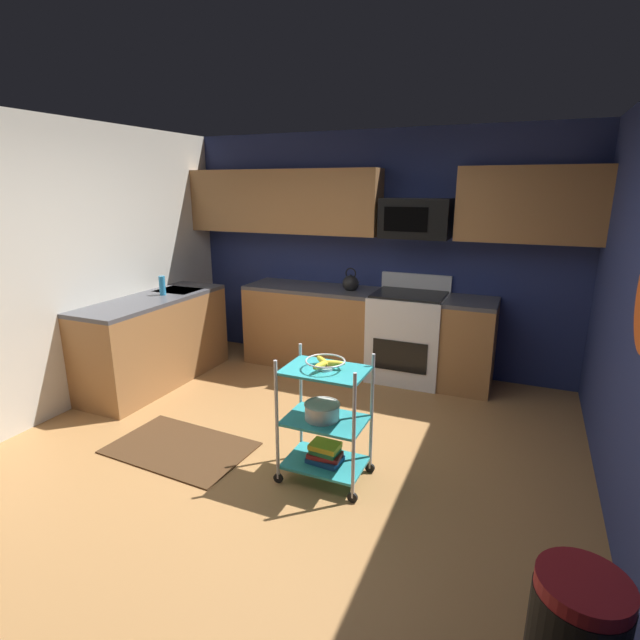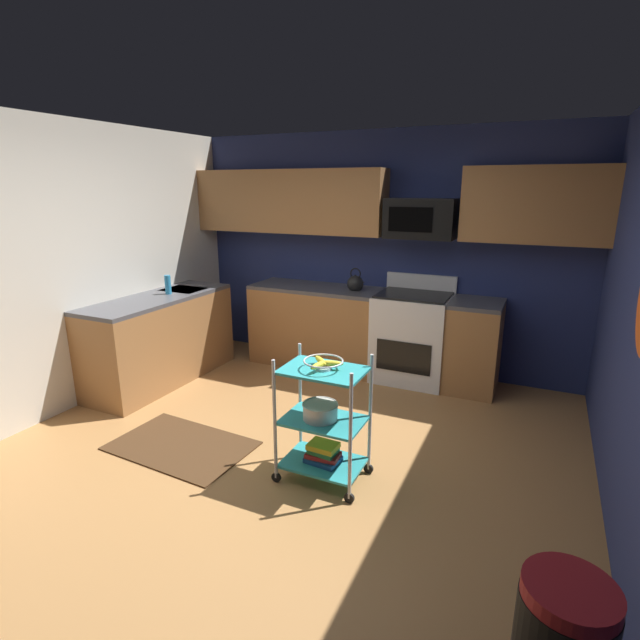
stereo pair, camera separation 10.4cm
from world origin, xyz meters
The scene contains 14 objects.
floor centered at (0.00, 0.00, -0.02)m, with size 4.40×4.80×0.04m, color #A87542.
wall_back centered at (0.00, 2.43, 1.30)m, with size 4.52×0.06×2.60m, color navy.
wall_left centered at (-2.23, 0.00, 1.30)m, with size 0.06×4.80×2.60m, color silver.
counter_run centered at (-0.74, 1.65, 0.46)m, with size 3.58×2.31×0.92m.
oven_range centered at (0.49, 2.10, 0.48)m, with size 0.76×0.65×1.10m.
upper_cabinets centered at (-0.11, 2.24, 1.85)m, with size 4.40×0.33×0.70m.
microwave centered at (0.49, 2.21, 1.70)m, with size 0.70×0.39×0.40m.
rolling_cart centered at (0.42, 0.01, 0.45)m, with size 0.62×0.40×0.91m.
fruit_bowl centered at (0.42, 0.01, 0.88)m, with size 0.27×0.27×0.07m.
mixing_bowl_large centered at (0.39, 0.01, 0.52)m, with size 0.25×0.25×0.11m.
book_stack centered at (0.42, 0.01, 0.19)m, with size 0.25×0.20×0.14m.
kettle centered at (-0.16, 2.10, 1.00)m, with size 0.21×0.18×0.26m.
dish_soap_bottle centered at (-1.88, 1.09, 1.02)m, with size 0.06×0.06×0.20m, color #2D8CBF.
floor_rug centered at (-0.79, -0.08, 0.01)m, with size 1.10×0.70×0.01m, color #472D19.
Camera 2 is at (1.69, -2.75, 2.01)m, focal length 27.14 mm.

